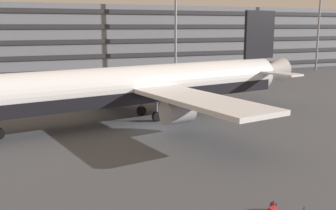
{
  "coord_description": "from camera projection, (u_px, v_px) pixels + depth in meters",
  "views": [
    {
      "loc": [
        -12.01,
        -30.98,
        8.59
      ],
      "look_at": [
        -0.89,
        -4.89,
        3.0
      ],
      "focal_mm": 43.28,
      "sensor_mm": 36.0,
      "label": 1
    }
  ],
  "objects": [
    {
      "name": "terminal_structure",
      "position": [
        66.0,
        40.0,
        73.36
      ],
      "size": [
        167.69,
        18.98,
        12.02
      ],
      "color": "slate",
      "rests_on": "ground_plane"
    },
    {
      "name": "light_mast_center_right",
      "position": [
        320.0,
        0.0,
        76.54
      ],
      "size": [
        1.8,
        0.5,
        23.31
      ],
      "color": "gray",
      "rests_on": "ground_plane"
    },
    {
      "name": "airliner",
      "position": [
        141.0,
        86.0,
        37.06
      ],
      "size": [
        37.25,
        30.36,
        10.17
      ],
      "color": "silver",
      "rests_on": "ground_plane"
    },
    {
      "name": "light_mast_center_left",
      "position": [
        176.0,
        3.0,
        65.21
      ],
      "size": [
        1.8,
        0.5,
        21.04
      ],
      "color": "gray",
      "rests_on": "ground_plane"
    },
    {
      "name": "backpack_laid_flat",
      "position": [
        273.0,
        206.0,
        19.06
      ],
      "size": [
        0.29,
        0.37,
        0.5
      ],
      "color": "maroon",
      "rests_on": "ground_plane"
    },
    {
      "name": "ground_plane",
      "position": [
        155.0,
        129.0,
        34.25
      ],
      "size": [
        600.0,
        600.0,
        0.0
      ],
      "primitive_type": "plane",
      "color": "#424449"
    }
  ]
}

